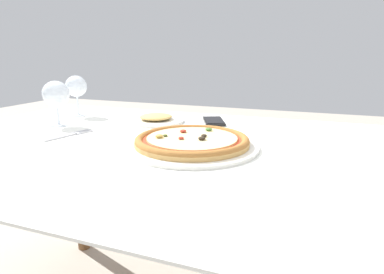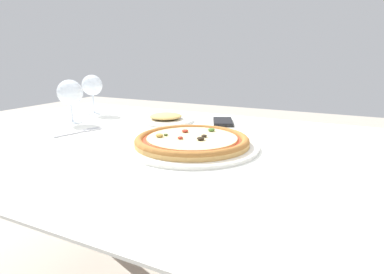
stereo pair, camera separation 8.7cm
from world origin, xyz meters
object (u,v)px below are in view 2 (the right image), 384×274
object	(u,v)px
pizza_plate	(192,142)
wine_glass_far_right	(70,93)
dining_table	(160,167)
side_plate	(166,118)
wine_glass_far_left	(92,86)
fork	(79,132)
cell_phone	(223,122)

from	to	relation	value
pizza_plate	wine_glass_far_right	xyz separation A→B (m)	(-0.54, 0.10, 0.09)
dining_table	side_plate	distance (m)	0.30
wine_glass_far_left	side_plate	bearing A→B (deg)	-1.24
fork	side_plate	size ratio (longest dim) A/B	0.81
wine_glass_far_left	side_plate	xyz separation A→B (m)	(0.36, -0.01, -0.11)
pizza_plate	dining_table	bearing A→B (deg)	173.11
side_plate	pizza_plate	bearing A→B (deg)	-47.83
wine_glass_far_right	cell_phone	size ratio (longest dim) A/B	0.99
pizza_plate	wine_glass_far_right	size ratio (longest dim) A/B	2.28
wine_glass_far_right	pizza_plate	bearing A→B (deg)	-10.04
dining_table	fork	xyz separation A→B (m)	(-0.29, -0.02, 0.08)
fork	wine_glass_far_left	distance (m)	0.37
pizza_plate	fork	world-z (taller)	pizza_plate
fork	wine_glass_far_right	bearing A→B (deg)	142.51
pizza_plate	fork	distance (m)	0.41
wine_glass_far_left	fork	bearing A→B (deg)	-54.94
wine_glass_far_right	side_plate	size ratio (longest dim) A/B	0.76
fork	side_plate	distance (m)	0.32
dining_table	cell_phone	size ratio (longest dim) A/B	9.24
fork	dining_table	bearing A→B (deg)	4.72
dining_table	pizza_plate	distance (m)	0.15
cell_phone	side_plate	world-z (taller)	side_plate
wine_glass_far_left	cell_phone	size ratio (longest dim) A/B	1.02
side_plate	dining_table	bearing A→B (deg)	-63.00
wine_glass_far_right	cell_phone	xyz separation A→B (m)	(0.50, 0.24, -0.10)
dining_table	pizza_plate	xyz separation A→B (m)	(0.11, -0.01, 0.09)
pizza_plate	side_plate	size ratio (longest dim) A/B	1.73
pizza_plate	side_plate	world-z (taller)	pizza_plate
fork	wine_glass_far_left	bearing A→B (deg)	125.06
wine_glass_far_right	cell_phone	distance (m)	0.57
side_plate	wine_glass_far_right	bearing A→B (deg)	-149.82
dining_table	wine_glass_far_left	bearing A→B (deg)	151.82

